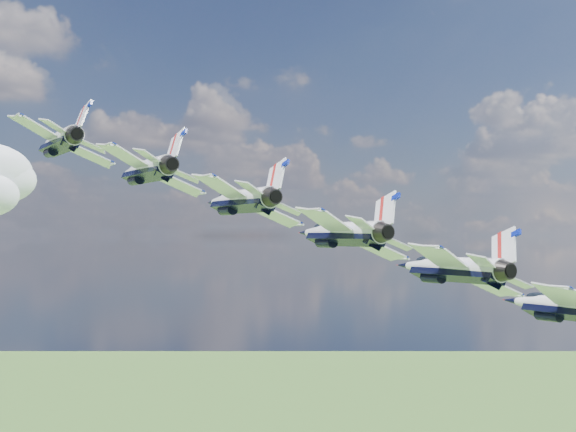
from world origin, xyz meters
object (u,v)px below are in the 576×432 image
jet_0 (59,142)px  jet_1 (145,170)px  jet_3 (339,233)px  jet_4 (448,268)px  jet_5 (567,306)px  jet_2 (239,200)px

jet_0 → jet_1: jet_0 is taller
jet_1 → jet_3: (14.19, -15.30, -6.60)m
jet_0 → jet_4: 43.77m
jet_5 → jet_2: bearing=134.3°
jet_2 → jet_4: bearing=-45.7°
jet_1 → jet_2: bearing=-45.7°
jet_4 → jet_5: bearing=-45.7°
jet_2 → jet_3: size_ratio=1.00×
jet_0 → jet_4: jet_0 is taller
jet_1 → jet_2: jet_1 is taller
jet_5 → jet_3: bearing=134.3°
jet_1 → jet_4: 32.83m
jet_2 → jet_5: size_ratio=1.00×
jet_0 → jet_3: 32.83m
jet_3 → jet_2: bearing=134.3°
jet_5 → jet_0: bearing=134.3°
jet_0 → jet_3: jet_0 is taller
jet_1 → jet_4: jet_1 is taller
jet_0 → jet_3: size_ratio=1.00×
jet_5 → jet_1: bearing=134.3°
jet_0 → jet_5: size_ratio=1.00×
jet_0 → jet_5: 54.71m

